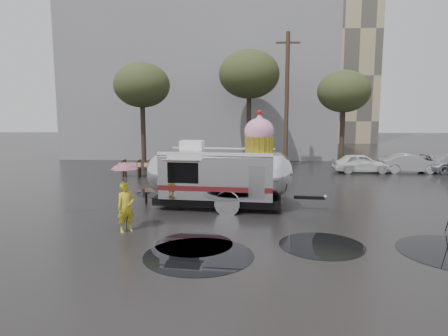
{
  "coord_description": "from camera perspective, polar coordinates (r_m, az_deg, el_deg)",
  "views": [
    {
      "loc": [
        -0.78,
        -13.16,
        3.83
      ],
      "look_at": [
        -1.32,
        2.59,
        1.59
      ],
      "focal_mm": 32.0,
      "sensor_mm": 36.0,
      "label": 1
    }
  ],
  "objects": [
    {
      "name": "ground",
      "position": [
        13.73,
        5.18,
        -8.14
      ],
      "size": [
        120.0,
        120.0,
        0.0
      ],
      "primitive_type": "plane",
      "color": "black",
      "rests_on": "ground"
    },
    {
      "name": "umbrella_pink",
      "position": [
        12.92,
        -13.99,
        -0.71
      ],
      "size": [
        1.04,
        1.04,
        2.26
      ],
      "color": "pink",
      "rests_on": "ground"
    },
    {
      "name": "tree_left",
      "position": [
        26.94,
        -11.64,
        11.45
      ],
      "size": [
        3.64,
        3.64,
        6.95
      ],
      "color": "#382D26",
      "rests_on": "ground"
    },
    {
      "name": "utility_pole",
      "position": [
        27.37,
        8.95,
        9.65
      ],
      "size": [
        1.6,
        0.28,
        9.0
      ],
      "color": "#473323",
      "rests_on": "ground"
    },
    {
      "name": "barricade_row",
      "position": [
        23.84,
        -9.61,
        0.01
      ],
      "size": [
        4.3,
        0.8,
        1.0
      ],
      "color": "#473323",
      "rests_on": "ground"
    },
    {
      "name": "tree_mid",
      "position": [
        28.29,
        3.61,
        13.17
      ],
      "size": [
        4.2,
        4.2,
        8.03
      ],
      "color": "#382D26",
      "rests_on": "ground"
    },
    {
      "name": "parked_cars",
      "position": [
        28.3,
        28.29,
        0.81
      ],
      "size": [
        13.2,
        1.9,
        1.5
      ],
      "color": "silver",
      "rests_on": "ground"
    },
    {
      "name": "person_left",
      "position": [
        13.13,
        -13.83,
        -5.45
      ],
      "size": [
        0.69,
        0.67,
        1.61
      ],
      "primitive_type": "imported",
      "rotation": [
        0.0,
        0.0,
        0.7
      ],
      "color": "gold",
      "rests_on": "ground"
    },
    {
      "name": "puddles",
      "position": [
        12.91,
        5.64,
        -9.18
      ],
      "size": [
        12.41,
        11.24,
        0.01
      ],
      "color": "black",
      "rests_on": "ground"
    },
    {
      "name": "grey_building",
      "position": [
        37.4,
        -3.07,
        12.17
      ],
      "size": [
        22.0,
        12.0,
        13.0
      ],
      "primitive_type": "cube",
      "color": "slate",
      "rests_on": "ground"
    },
    {
      "name": "airstream_trailer",
      "position": [
        15.93,
        -0.39,
        -0.7
      ],
      "size": [
        7.34,
        3.05,
        3.97
      ],
      "rotation": [
        0.0,
        0.0,
        -0.12
      ],
      "color": "silver",
      "rests_on": "ground"
    },
    {
      "name": "tree_right",
      "position": [
        27.06,
        16.74,
        10.35
      ],
      "size": [
        3.36,
        3.36,
        6.42
      ],
      "color": "#382D26",
      "rests_on": "ground"
    }
  ]
}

